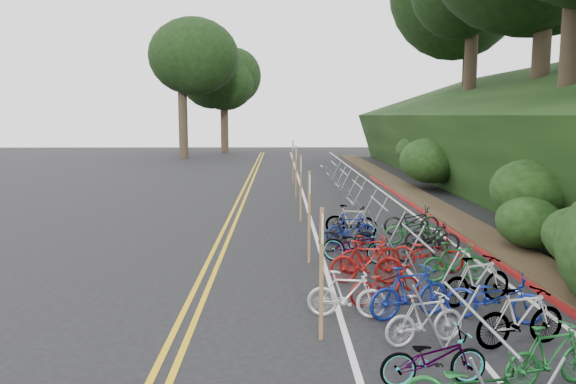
# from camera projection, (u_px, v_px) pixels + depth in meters

# --- Properties ---
(ground) EXTENTS (120.00, 120.00, 0.00)m
(ground) POSITION_uv_depth(u_px,v_px,m) (291.00, 334.00, 10.23)
(ground) COLOR black
(ground) RESTS_ON ground
(road_markings) EXTENTS (7.47, 80.00, 0.01)m
(road_markings) POSITION_uv_depth(u_px,v_px,m) (303.00, 226.00, 20.24)
(road_markings) COLOR gold
(road_markings) RESTS_ON ground
(red_curb) EXTENTS (0.25, 28.00, 0.10)m
(red_curb) POSITION_uv_depth(u_px,v_px,m) (428.00, 215.00, 22.19)
(red_curb) COLOR maroon
(red_curb) RESTS_ON ground
(embankment) EXTENTS (14.30, 48.14, 9.11)m
(embankment) POSITION_uv_depth(u_px,v_px,m) (534.00, 142.00, 28.93)
(embankment) COLOR black
(embankment) RESTS_ON ground
(bike_rack_front) EXTENTS (1.15, 3.01, 1.18)m
(bike_rack_front) POSITION_uv_depth(u_px,v_px,m) (475.00, 334.00, 7.99)
(bike_rack_front) COLOR gray
(bike_rack_front) RESTS_ON ground
(bike_racks_rest) EXTENTS (1.14, 23.00, 1.17)m
(bike_racks_rest) POSITION_uv_depth(u_px,v_px,m) (357.00, 191.00, 23.03)
(bike_racks_rest) COLOR gray
(bike_racks_rest) RESTS_ON ground
(signpost_near) EXTENTS (0.08, 0.40, 2.38)m
(signpost_near) POSITION_uv_depth(u_px,v_px,m) (322.00, 265.00, 9.81)
(signpost_near) COLOR brown
(signpost_near) RESTS_ON ground
(signposts_rest) EXTENTS (0.08, 18.40, 2.50)m
(signposts_rest) POSITION_uv_depth(u_px,v_px,m) (298.00, 175.00, 23.91)
(signposts_rest) COLOR brown
(signposts_rest) RESTS_ON ground
(bike_front) EXTENTS (0.68, 1.62, 0.95)m
(bike_front) POSITION_uv_depth(u_px,v_px,m) (347.00, 294.00, 11.00)
(bike_front) COLOR beige
(bike_front) RESTS_ON ground
(bike_valet) EXTENTS (3.42, 13.38, 1.06)m
(bike_valet) POSITION_uv_depth(u_px,v_px,m) (418.00, 266.00, 13.07)
(bike_valet) COLOR #144C1E
(bike_valet) RESTS_ON ground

